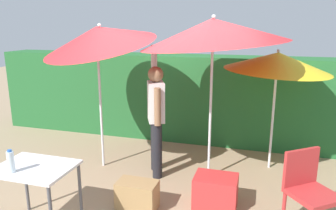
% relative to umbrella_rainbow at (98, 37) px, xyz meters
% --- Properties ---
extents(ground_plane, '(24.00, 24.00, 0.00)m').
position_rel_umbrella_rainbow_xyz_m(ground_plane, '(1.08, -0.45, -1.99)').
color(ground_plane, '#9E8466').
extents(hedge_row, '(8.00, 0.70, 1.61)m').
position_rel_umbrella_rainbow_xyz_m(hedge_row, '(1.08, 1.66, -1.19)').
color(hedge_row, '#23602D').
rests_on(hedge_row, ground_plane).
extents(umbrella_rainbow, '(1.70, 1.66, 2.40)m').
position_rel_umbrella_rainbow_xyz_m(umbrella_rainbow, '(0.00, 0.00, 0.00)').
color(umbrella_rainbow, silver).
rests_on(umbrella_rainbow, ground_plane).
extents(umbrella_orange, '(1.98, 1.96, 2.34)m').
position_rel_umbrella_rainbow_xyz_m(umbrella_orange, '(1.63, 0.08, 0.08)').
color(umbrella_orange, silver).
rests_on(umbrella_orange, ground_plane).
extents(umbrella_yellow, '(1.53, 1.52, 1.83)m').
position_rel_umbrella_rainbow_xyz_m(umbrella_yellow, '(2.48, 0.69, -0.35)').
color(umbrella_yellow, silver).
rests_on(umbrella_yellow, ground_plane).
extents(person_vendor, '(0.35, 0.54, 1.88)m').
position_rel_umbrella_rainbow_xyz_m(person_vendor, '(0.86, -0.00, -1.06)').
color(person_vendor, black).
rests_on(person_vendor, ground_plane).
extents(chair_plastic, '(0.62, 0.62, 0.89)m').
position_rel_umbrella_rainbow_xyz_m(chair_plastic, '(2.83, -0.88, -1.48)').
color(chair_plastic, '#B72D2D').
rests_on(chair_plastic, ground_plane).
extents(cooler_box, '(0.51, 0.38, 0.40)m').
position_rel_umbrella_rainbow_xyz_m(cooler_box, '(1.84, -0.68, -1.79)').
color(cooler_box, red).
rests_on(cooler_box, ground_plane).
extents(crate_cardboard, '(0.48, 0.28, 0.35)m').
position_rel_umbrella_rainbow_xyz_m(crate_cardboard, '(0.94, -0.98, -1.82)').
color(crate_cardboard, '#9E7A4C').
rests_on(crate_cardboard, ground_plane).
extents(folding_table, '(0.80, 0.60, 0.72)m').
position_rel_umbrella_rainbow_xyz_m(folding_table, '(0.06, -1.64, -1.36)').
color(folding_table, '#4C4C51').
rests_on(folding_table, ground_plane).
extents(bottle_water, '(0.07, 0.07, 0.24)m').
position_rel_umbrella_rainbow_xyz_m(bottle_water, '(-0.06, -1.82, -1.16)').
color(bottle_water, silver).
rests_on(bottle_water, folding_table).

